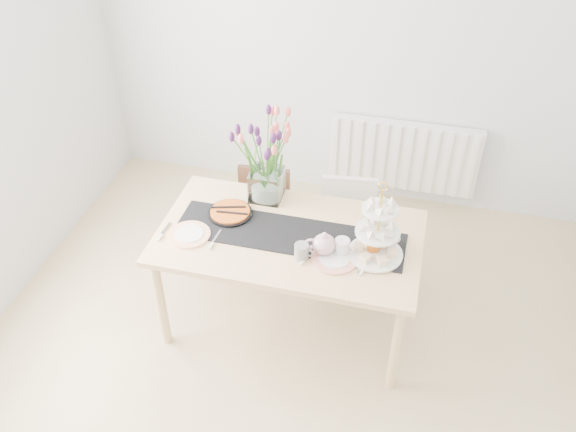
% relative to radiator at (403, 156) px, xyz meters
% --- Properties ---
extents(room_shell, '(4.50, 4.50, 4.50)m').
position_rel_radiator_xyz_m(room_shell, '(-0.50, -2.19, 0.85)').
color(room_shell, tan).
rests_on(room_shell, ground).
extents(radiator, '(1.20, 0.08, 0.60)m').
position_rel_radiator_xyz_m(radiator, '(0.00, 0.00, 0.00)').
color(radiator, white).
rests_on(radiator, room_shell).
extents(dining_table, '(1.60, 0.90, 0.75)m').
position_rel_radiator_xyz_m(dining_table, '(-0.57, -1.53, 0.22)').
color(dining_table, tan).
rests_on(dining_table, ground).
extents(chair_brown, '(0.42, 0.42, 0.75)m').
position_rel_radiator_xyz_m(chair_brown, '(-0.91, -0.97, -0.02)').
color(chair_brown, '#3D2416').
rests_on(chair_brown, ground).
extents(chair_white, '(0.44, 0.44, 0.77)m').
position_rel_radiator_xyz_m(chair_white, '(-0.29, -0.97, -0.01)').
color(chair_white, silver).
rests_on(chair_white, ground).
extents(table_runner, '(1.40, 0.35, 0.01)m').
position_rel_radiator_xyz_m(table_runner, '(-0.57, -1.53, 0.30)').
color(table_runner, black).
rests_on(table_runner, dining_table).
extents(tulip_vase, '(0.73, 0.73, 0.63)m').
position_rel_radiator_xyz_m(tulip_vase, '(-0.81, -1.19, 0.71)').
color(tulip_vase, silver).
rests_on(tulip_vase, dining_table).
extents(cake_stand, '(0.32, 0.32, 0.47)m').
position_rel_radiator_xyz_m(cake_stand, '(-0.04, -1.59, 0.44)').
color(cake_stand, gold).
rests_on(cake_stand, dining_table).
extents(teapot, '(0.25, 0.22, 0.14)m').
position_rel_radiator_xyz_m(teapot, '(-0.33, -1.64, 0.37)').
color(teapot, silver).
rests_on(teapot, dining_table).
extents(cream_jug, '(0.12, 0.12, 0.09)m').
position_rel_radiator_xyz_m(cream_jug, '(0.02, -1.49, 0.35)').
color(cream_jug, silver).
rests_on(cream_jug, dining_table).
extents(tart_tin, '(0.28, 0.28, 0.03)m').
position_rel_radiator_xyz_m(tart_tin, '(-0.98, -1.43, 0.32)').
color(tart_tin, black).
rests_on(tart_tin, dining_table).
extents(mug_grey, '(0.09, 0.09, 0.10)m').
position_rel_radiator_xyz_m(mug_grey, '(-0.45, -1.71, 0.35)').
color(mug_grey, gray).
rests_on(mug_grey, dining_table).
extents(mug_white, '(0.10, 0.10, 0.10)m').
position_rel_radiator_xyz_m(mug_white, '(-0.23, -1.62, 0.35)').
color(mug_white, white).
rests_on(mug_white, dining_table).
extents(mug_orange, '(0.10, 0.10, 0.09)m').
position_rel_radiator_xyz_m(mug_orange, '(-0.05, -1.56, 0.34)').
color(mug_orange, orange).
rests_on(mug_orange, dining_table).
extents(plate_left, '(0.28, 0.28, 0.01)m').
position_rel_radiator_xyz_m(plate_left, '(-1.16, -1.68, 0.31)').
color(plate_left, white).
rests_on(plate_left, dining_table).
extents(plate_right, '(0.34, 0.34, 0.01)m').
position_rel_radiator_xyz_m(plate_right, '(-0.26, -1.68, 0.31)').
color(plate_right, silver).
rests_on(plate_right, dining_table).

